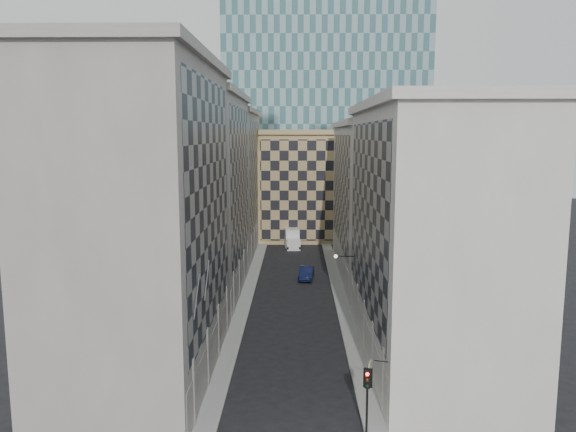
# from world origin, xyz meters

# --- Properties ---
(sidewalk_west) EXTENTS (1.50, 100.00, 0.15)m
(sidewalk_west) POSITION_xyz_m (-5.25, 30.00, 0.07)
(sidewalk_west) COLOR #989993
(sidewalk_west) RESTS_ON ground
(sidewalk_east) EXTENTS (1.50, 100.00, 0.15)m
(sidewalk_east) POSITION_xyz_m (5.25, 30.00, 0.07)
(sidewalk_east) COLOR #989993
(sidewalk_east) RESTS_ON ground
(bldg_left_a) EXTENTS (10.80, 22.80, 23.70)m
(bldg_left_a) POSITION_xyz_m (-10.88, 11.00, 11.82)
(bldg_left_a) COLOR gray
(bldg_left_a) RESTS_ON ground
(bldg_left_b) EXTENTS (10.80, 22.80, 22.70)m
(bldg_left_b) POSITION_xyz_m (-10.88, 33.00, 11.32)
(bldg_left_b) COLOR #99978E
(bldg_left_b) RESTS_ON ground
(bldg_left_c) EXTENTS (10.80, 22.80, 21.70)m
(bldg_left_c) POSITION_xyz_m (-10.88, 55.00, 10.83)
(bldg_left_c) COLOR gray
(bldg_left_c) RESTS_ON ground
(bldg_right_a) EXTENTS (10.80, 26.80, 20.70)m
(bldg_right_a) POSITION_xyz_m (10.88, 15.00, 10.32)
(bldg_right_a) COLOR beige
(bldg_right_a) RESTS_ON ground
(bldg_right_b) EXTENTS (10.80, 28.80, 19.70)m
(bldg_right_b) POSITION_xyz_m (10.89, 42.00, 9.85)
(bldg_right_b) COLOR beige
(bldg_right_b) RESTS_ON ground
(tan_block) EXTENTS (16.80, 14.80, 18.80)m
(tan_block) POSITION_xyz_m (2.00, 67.90, 9.44)
(tan_block) COLOR tan
(tan_block) RESTS_ON ground
(church_tower) EXTENTS (7.20, 7.20, 51.50)m
(church_tower) POSITION_xyz_m (0.00, 82.00, 26.95)
(church_tower) COLOR #2F2A24
(church_tower) RESTS_ON ground
(flagpoles_left) EXTENTS (0.10, 6.33, 2.33)m
(flagpoles_left) POSITION_xyz_m (-5.90, 6.00, 8.00)
(flagpoles_left) COLOR gray
(flagpoles_left) RESTS_ON ground
(bracket_lamp) EXTENTS (1.98, 0.36, 0.36)m
(bracket_lamp) POSITION_xyz_m (4.38, 24.00, 6.20)
(bracket_lamp) COLOR black
(bracket_lamp) RESTS_ON ground
(traffic_light) EXTENTS (0.53, 0.50, 4.29)m
(traffic_light) POSITION_xyz_m (4.55, 1.34, 3.22)
(traffic_light) COLOR black
(traffic_light) RESTS_ON sidewalk_east
(box_truck) EXTENTS (2.68, 5.55, 2.95)m
(box_truck) POSITION_xyz_m (-0.36, 58.83, 1.28)
(box_truck) COLOR silver
(box_truck) RESTS_ON ground
(dark_car) EXTENTS (2.16, 4.94, 1.58)m
(dark_car) POSITION_xyz_m (1.59, 38.80, 0.79)
(dark_car) COLOR #0F1638
(dark_car) RESTS_ON ground
(shop_sign) EXTENTS (1.26, 0.73, 0.83)m
(shop_sign) POSITION_xyz_m (4.96, 3.00, 3.83)
(shop_sign) COLOR black
(shop_sign) RESTS_ON ground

